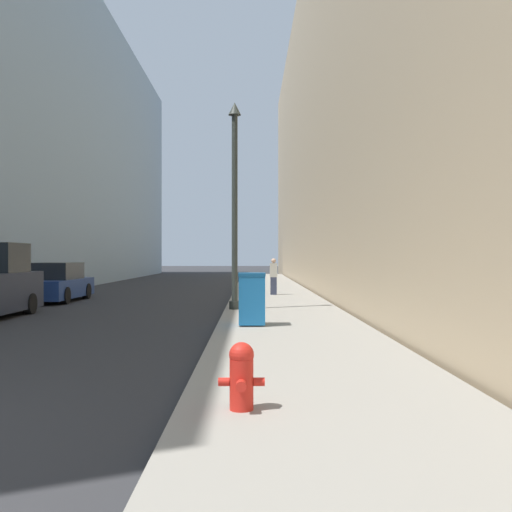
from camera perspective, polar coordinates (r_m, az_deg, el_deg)
name	(u,v)px	position (r m, az deg, el deg)	size (l,w,h in m)	color
sidewalk_right	(276,299)	(22.84, 1.99, -4.31)	(3.59, 60.00, 0.15)	gray
building_right_stone	(415,123)	(32.82, 15.62, 12.71)	(12.00, 60.00, 18.04)	tan
fire_hydrant	(242,374)	(6.18, -1.46, -11.74)	(0.49, 0.38, 0.72)	red
trash_bin	(252,298)	(13.48, -0.41, -4.27)	(0.63, 0.67, 1.24)	#19609E
lamppost	(235,200)	(17.68, -2.15, 5.64)	(0.39, 0.39, 6.39)	#2D332D
parked_sedan_near	(55,284)	(23.88, -19.43, -2.61)	(1.91, 4.57, 1.53)	navy
pedestrian_on_sidewalk	(274,276)	(24.20, 1.77, -2.06)	(0.31, 0.20, 1.54)	#2D3347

